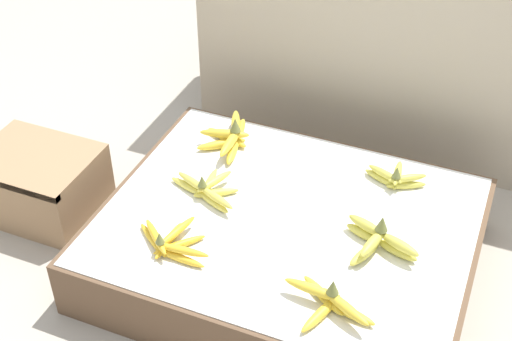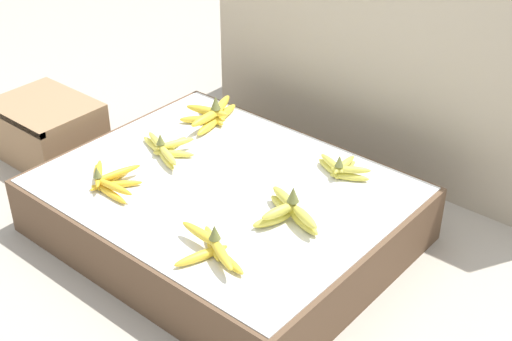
{
  "view_description": "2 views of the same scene",
  "coord_description": "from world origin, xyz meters",
  "px_view_note": "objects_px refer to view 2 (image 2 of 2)",
  "views": [
    {
      "loc": [
        0.51,
        -1.49,
        1.62
      ],
      "look_at": [
        -0.1,
        -0.0,
        0.35
      ],
      "focal_mm": 50.0,
      "sensor_mm": 36.0,
      "label": 1
    },
    {
      "loc": [
        1.3,
        -1.37,
        1.42
      ],
      "look_at": [
        0.09,
        0.06,
        0.26
      ],
      "focal_mm": 50.0,
      "sensor_mm": 36.0,
      "label": 2
    }
  ],
  "objects_px": {
    "banana_bunch_front_left": "(109,181)",
    "banana_bunch_back_midleft": "(342,168)",
    "banana_bunch_back_left": "(212,115)",
    "banana_bunch_front_midleft": "(212,247)",
    "banana_bunch_middle_midleft": "(288,211)",
    "banana_bunch_middle_left": "(166,149)",
    "wooden_crate": "(47,130)"
  },
  "relations": [
    {
      "from": "banana_bunch_front_left",
      "to": "banana_bunch_back_midleft",
      "type": "bearing_deg",
      "value": 45.61
    },
    {
      "from": "banana_bunch_front_left",
      "to": "banana_bunch_back_left",
      "type": "height_order",
      "value": "banana_bunch_back_left"
    },
    {
      "from": "banana_bunch_front_midleft",
      "to": "banana_bunch_back_left",
      "type": "height_order",
      "value": "banana_bunch_back_left"
    },
    {
      "from": "banana_bunch_middle_midleft",
      "to": "banana_bunch_back_left",
      "type": "xyz_separation_m",
      "value": [
        -0.59,
        0.3,
        -0.0
      ]
    },
    {
      "from": "banana_bunch_middle_left",
      "to": "banana_bunch_middle_midleft",
      "type": "distance_m",
      "value": 0.55
    },
    {
      "from": "banana_bunch_front_left",
      "to": "banana_bunch_back_left",
      "type": "xyz_separation_m",
      "value": [
        -0.05,
        0.52,
        0.01
      ]
    },
    {
      "from": "banana_bunch_middle_left",
      "to": "banana_bunch_middle_midleft",
      "type": "height_order",
      "value": "banana_bunch_middle_midleft"
    },
    {
      "from": "wooden_crate",
      "to": "banana_bunch_middle_left",
      "type": "height_order",
      "value": "banana_bunch_middle_left"
    },
    {
      "from": "banana_bunch_front_left",
      "to": "banana_bunch_middle_midleft",
      "type": "distance_m",
      "value": 0.58
    },
    {
      "from": "banana_bunch_middle_left",
      "to": "banana_bunch_middle_midleft",
      "type": "xyz_separation_m",
      "value": [
        0.55,
        -0.03,
        0.01
      ]
    },
    {
      "from": "banana_bunch_front_midleft",
      "to": "banana_bunch_middle_left",
      "type": "xyz_separation_m",
      "value": [
        -0.49,
        0.29,
        -0.0
      ]
    },
    {
      "from": "banana_bunch_front_midleft",
      "to": "banana_bunch_middle_left",
      "type": "relative_size",
      "value": 1.01
    },
    {
      "from": "banana_bunch_front_left",
      "to": "banana_bunch_middle_left",
      "type": "distance_m",
      "value": 0.25
    },
    {
      "from": "banana_bunch_front_left",
      "to": "banana_bunch_front_midleft",
      "type": "height_order",
      "value": "banana_bunch_front_midleft"
    },
    {
      "from": "banana_bunch_back_midleft",
      "to": "banana_bunch_middle_left",
      "type": "bearing_deg",
      "value": -152.25
    },
    {
      "from": "banana_bunch_front_left",
      "to": "banana_bunch_back_left",
      "type": "relative_size",
      "value": 0.96
    },
    {
      "from": "banana_bunch_middle_midleft",
      "to": "banana_bunch_back_left",
      "type": "distance_m",
      "value": 0.66
    },
    {
      "from": "banana_bunch_front_left",
      "to": "banana_bunch_middle_left",
      "type": "xyz_separation_m",
      "value": [
        -0.01,
        0.25,
        0.0
      ]
    },
    {
      "from": "wooden_crate",
      "to": "banana_bunch_middle_left",
      "type": "relative_size",
      "value": 1.49
    },
    {
      "from": "banana_bunch_middle_midleft",
      "to": "banana_bunch_front_left",
      "type": "bearing_deg",
      "value": -157.72
    },
    {
      "from": "wooden_crate",
      "to": "banana_bunch_back_left",
      "type": "xyz_separation_m",
      "value": [
        0.55,
        0.34,
        0.11
      ]
    },
    {
      "from": "banana_bunch_middle_left",
      "to": "banana_bunch_middle_midleft",
      "type": "bearing_deg",
      "value": -3.28
    },
    {
      "from": "banana_bunch_front_left",
      "to": "banana_bunch_middle_left",
      "type": "height_order",
      "value": "banana_bunch_middle_left"
    },
    {
      "from": "banana_bunch_back_left",
      "to": "banana_bunch_back_midleft",
      "type": "height_order",
      "value": "banana_bunch_back_left"
    },
    {
      "from": "wooden_crate",
      "to": "banana_bunch_middle_left",
      "type": "xyz_separation_m",
      "value": [
        0.59,
        0.07,
        0.11
      ]
    },
    {
      "from": "banana_bunch_front_midleft",
      "to": "banana_bunch_middle_midleft",
      "type": "relative_size",
      "value": 1.11
    },
    {
      "from": "banana_bunch_front_left",
      "to": "banana_bunch_back_left",
      "type": "bearing_deg",
      "value": 95.23
    },
    {
      "from": "banana_bunch_middle_midleft",
      "to": "banana_bunch_back_midleft",
      "type": "xyz_separation_m",
      "value": [
        -0.02,
        0.31,
        -0.01
      ]
    },
    {
      "from": "banana_bunch_middle_midleft",
      "to": "banana_bunch_back_left",
      "type": "bearing_deg",
      "value": 152.91
    },
    {
      "from": "banana_bunch_middle_left",
      "to": "banana_bunch_back_midleft",
      "type": "distance_m",
      "value": 0.59
    },
    {
      "from": "wooden_crate",
      "to": "banana_bunch_middle_midleft",
      "type": "relative_size",
      "value": 1.64
    },
    {
      "from": "wooden_crate",
      "to": "banana_bunch_back_midleft",
      "type": "height_order",
      "value": "banana_bunch_back_midleft"
    }
  ]
}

